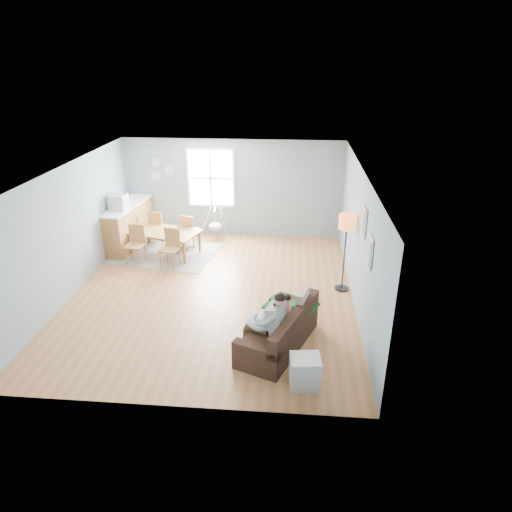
# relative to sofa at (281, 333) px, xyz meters

# --- Properties ---
(room) EXTENTS (8.40, 9.40, 3.90)m
(room) POSITION_rel_sofa_xyz_m (-1.53, 1.86, 2.15)
(room) COLOR #A16B39
(window) EXTENTS (1.32, 0.08, 1.62)m
(window) POSITION_rel_sofa_xyz_m (-2.13, 5.32, 1.38)
(window) COLOR white
(window) RESTS_ON room
(pictures) EXTENTS (0.05, 1.34, 0.74)m
(pictures) POSITION_rel_sofa_xyz_m (1.43, 0.81, 1.58)
(pictures) COLOR white
(pictures) RESTS_ON room
(wall_plates) EXTENTS (0.67, 0.02, 0.66)m
(wall_plates) POSITION_rel_sofa_xyz_m (-3.54, 5.33, 1.56)
(wall_plates) COLOR #A4BAC5
(wall_plates) RESTS_ON room
(sofa) EXTENTS (1.45, 2.05, 0.76)m
(sofa) POSITION_rel_sofa_xyz_m (0.00, 0.00, 0.00)
(sofa) COLOR black
(sofa) RESTS_ON room
(green_throw) EXTENTS (1.10, 1.03, 0.04)m
(green_throw) POSITION_rel_sofa_xyz_m (0.17, 0.61, 0.22)
(green_throw) COLOR #155D29
(green_throw) RESTS_ON sofa
(beige_pillow) EXTENTS (0.26, 0.48, 0.46)m
(beige_pillow) POSITION_rel_sofa_xyz_m (0.37, 0.38, 0.43)
(beige_pillow) COLOR #C2AD94
(beige_pillow) RESTS_ON sofa
(father) EXTENTS (0.89, 0.55, 1.21)m
(father) POSITION_rel_sofa_xyz_m (-0.21, -0.21, 0.38)
(father) COLOR #99999C
(father) RESTS_ON sofa
(nursing_pillow) EXTENTS (0.63, 0.62, 0.20)m
(nursing_pillow) POSITION_rel_sofa_xyz_m (-0.34, -0.15, 0.32)
(nursing_pillow) COLOR #ABC2D6
(nursing_pillow) RESTS_ON father
(infant) EXTENTS (0.19, 0.33, 0.12)m
(infant) POSITION_rel_sofa_xyz_m (-0.33, -0.12, 0.39)
(infant) COLOR silver
(infant) RESTS_ON nursing_pillow
(toddler) EXTENTS (0.53, 0.39, 0.78)m
(toddler) POSITION_rel_sofa_xyz_m (0.00, 0.19, 0.38)
(toddler) COLOR silver
(toddler) RESTS_ON sofa
(floor_lamp) EXTENTS (0.35, 0.35, 1.73)m
(floor_lamp) POSITION_rel_sofa_xyz_m (1.27, 2.27, 1.16)
(floor_lamp) COLOR black
(floor_lamp) RESTS_ON room
(storage_cube) EXTENTS (0.50, 0.46, 0.51)m
(storage_cube) POSITION_rel_sofa_xyz_m (0.40, -1.00, -0.01)
(storage_cube) COLOR white
(storage_cube) RESTS_ON room
(rug) EXTENTS (2.77, 2.27, 0.01)m
(rug) POSITION_rel_sofa_xyz_m (-3.13, 3.84, -0.26)
(rug) COLOR gray
(rug) RESTS_ON room
(dining_table) EXTENTS (1.95, 1.43, 0.61)m
(dining_table) POSITION_rel_sofa_xyz_m (-3.13, 3.84, 0.04)
(dining_table) COLOR olive
(dining_table) RESTS_ON rug
(chair_sw) EXTENTS (0.46, 0.46, 0.95)m
(chair_sw) POSITION_rel_sofa_xyz_m (-3.68, 3.30, 0.27)
(chair_sw) COLOR #9B6135
(chair_sw) RESTS_ON rug
(chair_se) EXTENTS (0.51, 0.51, 0.94)m
(chair_se) POSITION_rel_sofa_xyz_m (-2.77, 3.16, 0.26)
(chair_se) COLOR #9B6135
(chair_se) RESTS_ON rug
(chair_nw) EXTENTS (0.50, 0.50, 0.93)m
(chair_nw) POSITION_rel_sofa_xyz_m (-3.49, 4.53, 0.26)
(chair_nw) COLOR #9B6135
(chair_nw) RESTS_ON rug
(chair_ne) EXTENTS (0.50, 0.50, 0.89)m
(chair_ne) POSITION_rel_sofa_xyz_m (-2.60, 4.40, 0.23)
(chair_ne) COLOR #9B6135
(chair_ne) RESTS_ON rug
(counter) EXTENTS (0.83, 2.11, 1.15)m
(counter) POSITION_rel_sofa_xyz_m (-4.23, 4.32, 0.31)
(counter) COLOR olive
(counter) RESTS_ON room
(monitor) EXTENTS (0.43, 0.41, 0.39)m
(monitor) POSITION_rel_sofa_xyz_m (-4.26, 3.93, 1.07)
(monitor) COLOR #B8B7BD
(monitor) RESTS_ON counter
(baby_swing) EXTENTS (0.94, 0.95, 0.88)m
(baby_swing) POSITION_rel_sofa_xyz_m (-1.99, 4.96, 0.12)
(baby_swing) COLOR #B8B7BD
(baby_swing) RESTS_ON room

